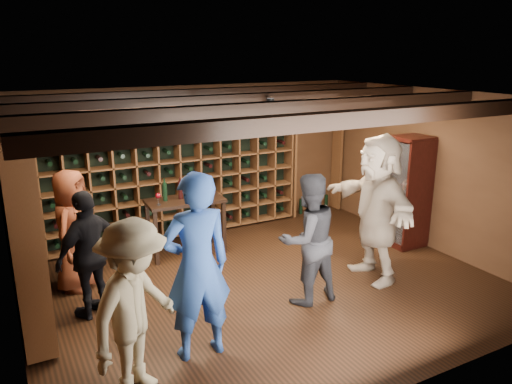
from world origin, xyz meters
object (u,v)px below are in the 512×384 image
tasting_table (185,206)px  guest_red_floral (73,230)px  guest_beige (377,208)px  guest_woman_black (90,254)px  display_cabinet (408,194)px  man_blue_shirt (197,267)px  guest_khaki (135,309)px  man_grey_suit (308,239)px

tasting_table → guest_red_floral: bearing=-163.0°
guest_beige → guest_woman_black: bearing=-94.5°
display_cabinet → tasting_table: display_cabinet is taller
guest_woman_black → man_blue_shirt: bearing=91.4°
guest_khaki → guest_beige: 3.63m
guest_woman_black → tasting_table: guest_woman_black is taller
guest_khaki → tasting_table: size_ratio=1.42×
tasting_table → man_blue_shirt: bearing=-105.1°
man_blue_shirt → guest_beige: 2.88m
guest_red_floral → guest_woman_black: (0.06, -0.81, -0.04)m
man_blue_shirt → guest_woman_black: man_blue_shirt is taller
man_blue_shirt → tasting_table: size_ratio=1.65×
man_grey_suit → tasting_table: bearing=-71.0°
guest_red_floral → guest_woman_black: guest_red_floral is taller
display_cabinet → tasting_table: (-3.25, 1.34, -0.08)m
man_grey_suit → guest_red_floral: bearing=-36.0°
guest_khaki → man_blue_shirt: bearing=-16.4°
guest_woman_black → display_cabinet: bearing=149.8°
man_grey_suit → guest_beige: guest_beige is taller
man_grey_suit → guest_woman_black: bearing=-21.9°
tasting_table → guest_beige: bearing=-42.9°
man_grey_suit → guest_beige: size_ratio=0.82×
display_cabinet → guest_red_floral: display_cabinet is taller
guest_red_floral → guest_beige: (3.67, -1.60, 0.20)m
display_cabinet → guest_khaki: 5.04m
guest_khaki → display_cabinet: bearing=-21.1°
guest_beige → guest_red_floral: bearing=-105.8°
guest_beige → tasting_table: size_ratio=1.70×
display_cabinet → guest_red_floral: 5.02m
display_cabinet → man_grey_suit: display_cabinet is taller
guest_red_floral → display_cabinet: bearing=-69.9°
man_blue_shirt → display_cabinet: bearing=-161.6°
guest_red_floral → guest_khaki: 2.47m
guest_beige → tasting_table: bearing=-127.9°
man_blue_shirt → guest_woman_black: 1.59m
man_grey_suit → guest_beige: (1.19, 0.13, 0.18)m
guest_red_floral → man_grey_suit: bearing=-94.5°
man_blue_shirt → man_grey_suit: bearing=-163.8°
guest_beige → guest_khaki: bearing=-68.5°
guest_woman_black → guest_khaki: (0.09, -1.65, 0.07)m
man_grey_suit → tasting_table: man_grey_suit is taller
display_cabinet → man_blue_shirt: man_blue_shirt is taller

